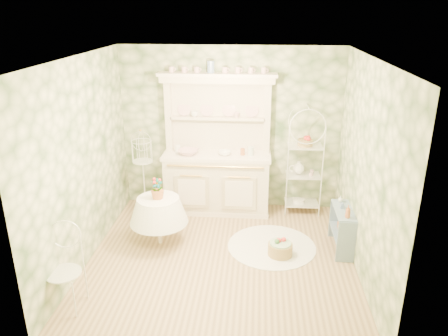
# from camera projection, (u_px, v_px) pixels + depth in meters

# --- Properties ---
(floor) EXTENTS (3.60, 3.60, 0.00)m
(floor) POSITION_uv_depth(u_px,v_px,m) (221.00, 259.00, 6.00)
(floor) COLOR tan
(floor) RESTS_ON ground
(ceiling) EXTENTS (3.60, 3.60, 0.00)m
(ceiling) POSITION_uv_depth(u_px,v_px,m) (221.00, 58.00, 5.06)
(ceiling) COLOR white
(ceiling) RESTS_ON floor
(wall_left) EXTENTS (3.60, 3.60, 0.00)m
(wall_left) POSITION_uv_depth(u_px,v_px,m) (83.00, 163.00, 5.67)
(wall_left) COLOR beige
(wall_left) RESTS_ON floor
(wall_right) EXTENTS (3.60, 3.60, 0.00)m
(wall_right) POSITION_uv_depth(u_px,v_px,m) (366.00, 171.00, 5.39)
(wall_right) COLOR beige
(wall_right) RESTS_ON floor
(wall_back) EXTENTS (3.60, 3.60, 0.00)m
(wall_back) POSITION_uv_depth(u_px,v_px,m) (230.00, 129.00, 7.21)
(wall_back) COLOR beige
(wall_back) RESTS_ON floor
(wall_front) EXTENTS (3.60, 3.60, 0.00)m
(wall_front) POSITION_uv_depth(u_px,v_px,m) (203.00, 238.00, 3.85)
(wall_front) COLOR beige
(wall_front) RESTS_ON floor
(kitchen_dresser) EXTENTS (1.87, 0.61, 2.29)m
(kitchen_dresser) POSITION_uv_depth(u_px,v_px,m) (217.00, 146.00, 7.04)
(kitchen_dresser) COLOR silver
(kitchen_dresser) RESTS_ON floor
(bakers_rack) EXTENTS (0.60, 0.43, 1.90)m
(bakers_rack) POSITION_uv_depth(u_px,v_px,m) (304.00, 158.00, 7.09)
(bakers_rack) COLOR white
(bakers_rack) RESTS_ON floor
(side_shelf) EXTENTS (0.28, 0.67, 0.56)m
(side_shelf) POSITION_uv_depth(u_px,v_px,m) (342.00, 231.00, 6.16)
(side_shelf) COLOR #7690A8
(side_shelf) RESTS_ON floor
(round_table) EXTENTS (0.68, 0.68, 0.61)m
(round_table) POSITION_uv_depth(u_px,v_px,m) (159.00, 224.00, 6.31)
(round_table) COLOR white
(round_table) RESTS_ON floor
(cafe_chair) EXTENTS (0.51, 0.51, 0.98)m
(cafe_chair) POSITION_uv_depth(u_px,v_px,m) (63.00, 270.00, 4.89)
(cafe_chair) COLOR white
(cafe_chair) RESTS_ON floor
(birdcage_stand) EXTENTS (0.36, 0.36, 1.47)m
(birdcage_stand) POSITION_uv_depth(u_px,v_px,m) (143.00, 171.00, 7.10)
(birdcage_stand) COLOR white
(birdcage_stand) RESTS_ON floor
(floor_basket) EXTENTS (0.41, 0.41, 0.24)m
(floor_basket) POSITION_uv_depth(u_px,v_px,m) (280.00, 248.00, 6.05)
(floor_basket) COLOR tan
(floor_basket) RESTS_ON floor
(lace_rug) EXTENTS (1.34, 1.34, 0.01)m
(lace_rug) POSITION_uv_depth(u_px,v_px,m) (272.00, 246.00, 6.31)
(lace_rug) COLOR white
(lace_rug) RESTS_ON floor
(bowl_floral) EXTENTS (0.39, 0.39, 0.08)m
(bowl_floral) POSITION_uv_depth(u_px,v_px,m) (189.00, 154.00, 7.06)
(bowl_floral) COLOR white
(bowl_floral) RESTS_ON kitchen_dresser
(bowl_white) EXTENTS (0.28, 0.28, 0.07)m
(bowl_white) POSITION_uv_depth(u_px,v_px,m) (225.00, 155.00, 7.03)
(bowl_white) COLOR white
(bowl_white) RESTS_ON kitchen_dresser
(cup_left) EXTENTS (0.15, 0.15, 0.09)m
(cup_left) POSITION_uv_depth(u_px,v_px,m) (195.00, 115.00, 7.05)
(cup_left) COLOR white
(cup_left) RESTS_ON kitchen_dresser
(cup_right) EXTENTS (0.09, 0.09, 0.08)m
(cup_right) POSITION_uv_depth(u_px,v_px,m) (237.00, 116.00, 7.00)
(cup_right) COLOR white
(cup_right) RESTS_ON kitchen_dresser
(potted_geranium) EXTENTS (0.17, 0.13, 0.30)m
(potted_geranium) POSITION_uv_depth(u_px,v_px,m) (157.00, 190.00, 6.10)
(potted_geranium) COLOR #3F7238
(potted_geranium) RESTS_ON round_table
(bottle_amber) EXTENTS (0.08, 0.08, 0.18)m
(bottle_amber) POSITION_uv_depth(u_px,v_px,m) (348.00, 213.00, 5.80)
(bottle_amber) COLOR #B46334
(bottle_amber) RESTS_ON side_shelf
(bottle_blue) EXTENTS (0.05, 0.05, 0.10)m
(bottle_blue) POSITION_uv_depth(u_px,v_px,m) (342.00, 206.00, 6.08)
(bottle_blue) COLOR #6D89B8
(bottle_blue) RESTS_ON side_shelf
(bottle_glass) EXTENTS (0.09, 0.09, 0.10)m
(bottle_glass) POSITION_uv_depth(u_px,v_px,m) (341.00, 200.00, 6.28)
(bottle_glass) COLOR silver
(bottle_glass) RESTS_ON side_shelf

